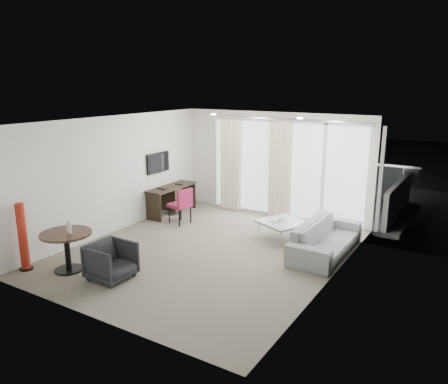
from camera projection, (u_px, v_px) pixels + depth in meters
The scene contains 28 objects.
floor at pixel (208, 251), 8.77m from camera, with size 5.00×6.00×0.00m, color #6E685A.
ceiling at pixel (207, 121), 8.14m from camera, with size 5.00×6.00×0.00m, color white.
wall_left at pixel (115, 175), 9.72m from camera, with size 0.00×6.00×2.60m, color silver.
wall_right at pixel (334, 207), 7.18m from camera, with size 0.00×6.00×2.60m, color silver.
wall_front at pixel (87, 232), 5.98m from camera, with size 5.00×0.00×2.60m, color silver.
window_panel at pixel (285, 170), 10.79m from camera, with size 4.00×0.02×2.38m, color white, non-canonical shape.
window_frame at pixel (284, 170), 10.78m from camera, with size 4.10×0.06×2.44m, color white, non-canonical shape.
curtain_left at pixel (231, 165), 11.39m from camera, with size 0.60×0.20×2.38m, color beige, non-canonical shape.
curtain_right at pixel (280, 171), 10.68m from camera, with size 0.60×0.20×2.38m, color beige, non-canonical shape.
curtain_track at pixel (272, 119), 10.50m from camera, with size 4.80×0.04×0.04m, color #B2B2B7, non-canonical shape.
downlight_a at pixel (213, 114), 9.92m from camera, with size 0.12×0.12×0.02m, color #FFE0B2.
downlight_b at pixel (300, 118), 8.85m from camera, with size 0.12×0.12×0.02m, color #FFE0B2.
desk at pixel (172, 200), 11.21m from camera, with size 0.48×1.53×0.72m, color black, non-canonical shape.
tv at pixel (158, 163), 10.89m from camera, with size 0.05×0.80×0.50m, color black, non-canonical shape.
desk_chair at pixel (180, 206), 10.42m from camera, with size 0.48×0.45×0.88m, color maroon, non-canonical shape.
round_table at pixel (67, 252), 7.80m from camera, with size 0.90×0.90×0.72m, color #332016, non-canonical shape.
menu_card at pixel (70, 233), 7.67m from camera, with size 0.12×0.02×0.23m, color white, non-canonical shape.
red_lamp at pixel (23, 237), 7.78m from camera, with size 0.25×0.25×1.24m, color maroon.
tub_armchair at pixel (111, 261), 7.47m from camera, with size 0.69×0.71×0.65m, color black.
coffee_table at pixel (283, 230), 9.40m from camera, with size 0.89×0.89×0.40m, color gray, non-canonical shape.
remote at pixel (280, 223), 9.39m from camera, with size 0.05×0.14×0.02m, color black, non-canonical shape.
magazine at pixel (278, 222), 9.41m from camera, with size 0.20×0.25×0.01m, color gray, non-canonical shape.
sofa at pixel (326, 238), 8.59m from camera, with size 2.18×0.85×0.64m, color gray.
terrace_slab at pixel (305, 204), 12.35m from camera, with size 5.60×3.00×0.12m, color #4D4D50.
rattan_chair_a at pixel (332, 190), 11.99m from camera, with size 0.56×0.56×0.82m, color #432F1A, non-canonical shape.
rattan_chair_b at pixel (351, 189), 12.13m from camera, with size 0.57×0.57×0.84m, color #432F1A, non-canonical shape.
rattan_table at pixel (351, 209), 10.89m from camera, with size 0.46×0.46×0.46m, color #432F1A, non-canonical shape.
balustrade at pixel (323, 176), 13.41m from camera, with size 5.50×0.06×1.05m, color #B2B2B7, non-canonical shape.
Camera 1 is at (4.57, -6.83, 3.30)m, focal length 35.00 mm.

